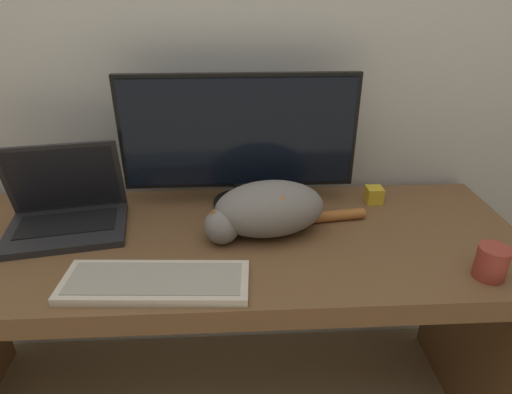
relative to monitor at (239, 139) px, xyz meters
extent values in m
cube|color=brown|center=(-0.09, -0.18, -0.25)|extent=(1.75, 0.60, 0.06)
cube|color=brown|center=(0.75, -0.18, -0.60)|extent=(0.04, 0.55, 0.64)
cylinder|color=black|center=(0.00, 0.00, -0.21)|extent=(0.17, 0.17, 0.02)
cylinder|color=black|center=(0.00, 0.00, -0.17)|extent=(0.04, 0.04, 0.06)
cube|color=black|center=(0.00, 0.00, 0.02)|extent=(0.69, 0.02, 0.34)
cube|color=black|center=(0.00, -0.01, 0.02)|extent=(0.67, 0.01, 0.32)
cube|color=#232326|center=(-0.49, -0.13, -0.21)|extent=(0.35, 0.28, 0.02)
cube|color=black|center=(-0.49, -0.12, -0.20)|extent=(0.28, 0.17, 0.00)
cube|color=#232326|center=(-0.50, -0.05, -0.09)|extent=(0.33, 0.12, 0.22)
cube|color=black|center=(-0.50, -0.05, -0.09)|extent=(0.29, 0.10, 0.20)
cube|color=beige|center=(-0.20, -0.38, -0.21)|extent=(0.44, 0.17, 0.02)
cube|color=#ABA393|center=(-0.20, -0.38, -0.20)|extent=(0.40, 0.14, 0.00)
ellipsoid|color=gray|center=(0.08, -0.16, -0.14)|extent=(0.32, 0.21, 0.15)
ellipsoid|color=#AD662D|center=(0.09, -0.16, -0.10)|extent=(0.15, 0.15, 0.06)
sphere|color=gray|center=(-0.05, -0.20, -0.17)|extent=(0.10, 0.10, 0.10)
cone|color=#AD662D|center=(-0.07, -0.21, -0.13)|extent=(0.03, 0.03, 0.03)
cone|color=#AD662D|center=(-0.03, -0.20, -0.13)|extent=(0.03, 0.03, 0.03)
cylinder|color=#AD662D|center=(0.28, -0.11, -0.20)|extent=(0.17, 0.05, 0.03)
cylinder|color=#9E382D|center=(0.59, -0.39, -0.18)|extent=(0.07, 0.07, 0.08)
cube|color=gold|center=(0.43, 0.00, -0.19)|extent=(0.05, 0.05, 0.05)
camera|label=1|loc=(-0.01, -1.19, 0.42)|focal=30.00mm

